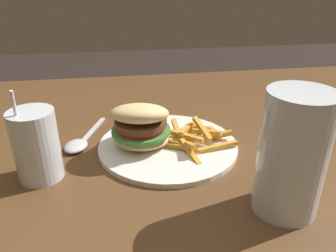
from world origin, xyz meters
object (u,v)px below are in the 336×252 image
at_px(juice_glass, 37,147).
at_px(spoon, 78,144).
at_px(meal_plate_near, 156,135).
at_px(beer_glass, 291,159).

distance_m(juice_glass, spoon, 0.12).
relative_size(meal_plate_near, juice_glass, 1.67).
xyz_separation_m(juice_glass, spoon, (-0.05, -0.09, -0.05)).
bearing_deg(juice_glass, spoon, -119.03).
bearing_deg(meal_plate_near, spoon, -11.31).
relative_size(juice_glass, spoon, 0.95).
distance_m(meal_plate_near, beer_glass, 0.26).
xyz_separation_m(meal_plate_near, spoon, (0.15, -0.03, -0.02)).
relative_size(meal_plate_near, spoon, 1.59).
xyz_separation_m(beer_glass, juice_glass, (0.37, -0.14, -0.03)).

